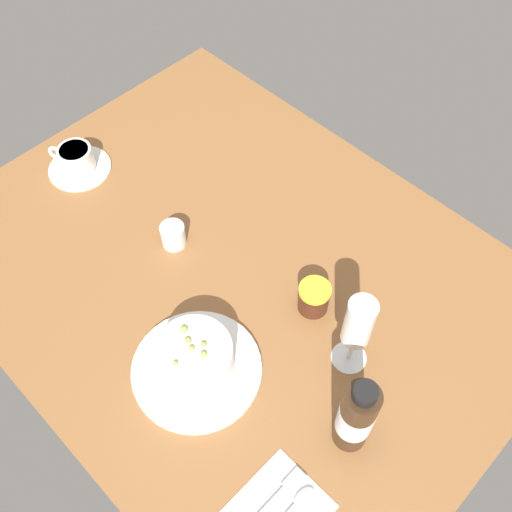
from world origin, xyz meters
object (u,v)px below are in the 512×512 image
at_px(porridge_bowl, 195,362).
at_px(coffee_cup, 77,161).
at_px(wine_glass, 358,326).
at_px(creamer_jug, 173,235).
at_px(jam_jar, 314,298).
at_px(sauce_bottle_brown, 356,417).

relative_size(porridge_bowl, coffee_cup, 1.67).
bearing_deg(wine_glass, creamer_jug, -172.73).
xyz_separation_m(coffee_cup, jam_jar, (0.59, 0.10, 0.01)).
height_order(porridge_bowl, coffee_cup, porridge_bowl).
relative_size(creamer_jug, jam_jar, 0.90).
relative_size(wine_glass, sauce_bottle_brown, 0.96).
relative_size(creamer_jug, sauce_bottle_brown, 0.29).
bearing_deg(coffee_cup, sauce_bottle_brown, -2.84).
relative_size(porridge_bowl, wine_glass, 1.24).
bearing_deg(porridge_bowl, jam_jar, 76.65).
relative_size(wine_glass, jam_jar, 2.93).
height_order(wine_glass, sauce_bottle_brown, sauce_bottle_brown).
relative_size(creamer_jug, wine_glass, 0.31).
xyz_separation_m(porridge_bowl, wine_glass, (0.17, 0.20, 0.08)).
xyz_separation_m(porridge_bowl, creamer_jug, (-0.23, 0.15, -0.01)).
distance_m(porridge_bowl, wine_glass, 0.28).
xyz_separation_m(creamer_jug, jam_jar, (0.29, 0.08, 0.01)).
bearing_deg(coffee_cup, creamer_jug, 2.79).
bearing_deg(wine_glass, coffee_cup, -174.63).
height_order(porridge_bowl, sauce_bottle_brown, sauce_bottle_brown).
xyz_separation_m(porridge_bowl, coffee_cup, (-0.53, 0.14, -0.01)).
xyz_separation_m(coffee_cup, wine_glass, (0.70, 0.07, 0.09)).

